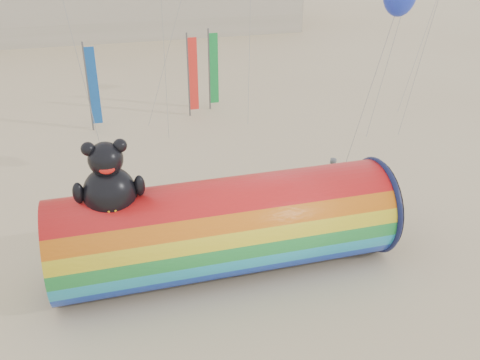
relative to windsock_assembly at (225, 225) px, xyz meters
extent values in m
plane|color=#CCB58C|center=(0.64, 0.61, -1.83)|extent=(160.00, 160.00, 0.00)
cylinder|color=red|center=(0.01, 0.00, -0.09)|extent=(11.90, 3.47, 3.47)
torus|color=#0F1438|center=(5.84, 0.00, -0.09)|extent=(0.24, 3.64, 3.64)
cylinder|color=black|center=(5.98, 0.00, -0.09)|extent=(0.06, 3.44, 3.44)
ellipsoid|color=black|center=(-3.76, 0.00, 1.79)|extent=(1.70, 1.52, 1.79)
ellipsoid|color=yellow|center=(-3.76, -0.54, 1.69)|extent=(0.87, 0.38, 0.76)
sphere|color=black|center=(-3.76, 0.00, 2.98)|extent=(1.09, 1.09, 1.09)
sphere|color=black|center=(-4.23, 0.00, 3.38)|extent=(0.44, 0.44, 0.44)
sphere|color=black|center=(-3.28, 0.00, 3.38)|extent=(0.44, 0.44, 0.44)
ellipsoid|color=red|center=(-3.76, -0.45, 2.83)|extent=(0.48, 0.17, 0.31)
ellipsoid|color=black|center=(-4.70, -0.10, 1.99)|extent=(0.36, 0.36, 0.71)
ellipsoid|color=black|center=(-2.81, -0.10, 1.99)|extent=(0.36, 0.36, 0.71)
imported|color=#595C61|center=(6.09, 4.35, -0.95)|extent=(0.76, 0.69, 1.75)
ellipsoid|color=#3B0A10|center=(7.10, 2.56, -1.63)|extent=(1.17, 0.99, 0.41)
ellipsoid|color=#3B0A10|center=(7.80, 2.36, -1.66)|extent=(0.99, 0.84, 0.34)
ellipsoid|color=#3B0A10|center=(6.50, 2.71, -1.67)|extent=(0.91, 0.77, 0.32)
ellipsoid|color=#3B0A10|center=(7.40, 2.96, -1.69)|extent=(0.78, 0.66, 0.27)
ellipsoid|color=#3B0A10|center=(8.30, 2.66, -1.70)|extent=(0.73, 0.62, 0.25)
cylinder|color=#59595E|center=(-4.12, 15.48, 0.77)|extent=(0.10, 0.10, 5.20)
cube|color=#1650A5|center=(-3.81, 15.48, 0.82)|extent=(0.56, 0.06, 4.50)
cylinder|color=#59595E|center=(1.89, 16.36, 0.77)|extent=(0.10, 0.10, 5.20)
cube|color=red|center=(2.20, 16.36, 0.82)|extent=(0.56, 0.06, 4.50)
cylinder|color=#59595E|center=(3.41, 17.28, 0.77)|extent=(0.10, 0.10, 5.20)
cube|color=#17963C|center=(3.72, 17.28, 0.82)|extent=(0.56, 0.06, 4.50)
camera|label=1|loc=(-3.87, -15.50, 9.78)|focal=40.00mm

